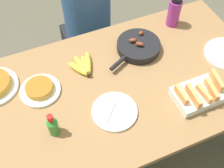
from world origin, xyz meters
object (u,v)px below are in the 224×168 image
(melon_tray, at_px, (199,94))
(frittata_plate_side, at_px, (40,89))
(banana_bunch, at_px, (84,66))
(skillet, at_px, (138,46))
(water_bottle, at_px, (174,12))
(hot_sauce_bottle, at_px, (53,125))
(empty_plate_near_front, at_px, (114,111))
(person_figure, at_px, (89,31))

(melon_tray, relative_size, frittata_plate_side, 1.22)
(frittata_plate_side, bearing_deg, banana_bunch, 12.93)
(skillet, bearing_deg, melon_tray, 81.77)
(water_bottle, relative_size, hot_sauce_bottle, 1.38)
(skillet, bearing_deg, hot_sauce_bottle, 2.58)
(empty_plate_near_front, relative_size, water_bottle, 1.13)
(melon_tray, xyz_separation_m, skillet, (-0.14, 0.43, -0.01))
(frittata_plate_side, relative_size, person_figure, 0.17)
(empty_plate_near_front, bearing_deg, skillet, 48.81)
(water_bottle, bearing_deg, banana_bunch, -168.69)
(empty_plate_near_front, relative_size, person_figure, 0.18)
(frittata_plate_side, distance_m, person_figure, 0.81)
(empty_plate_near_front, bearing_deg, person_figure, 79.13)
(banana_bunch, height_order, skillet, skillet)
(skillet, relative_size, person_figure, 0.28)
(frittata_plate_side, distance_m, hot_sauce_bottle, 0.26)
(hot_sauce_bottle, bearing_deg, person_figure, 61.17)
(person_figure, bearing_deg, frittata_plate_side, -128.34)
(melon_tray, distance_m, person_figure, 1.04)
(melon_tray, height_order, water_bottle, water_bottle)
(empty_plate_near_front, distance_m, person_figure, 0.92)
(melon_tray, relative_size, water_bottle, 1.29)
(frittata_plate_side, height_order, person_figure, person_figure)
(empty_plate_near_front, bearing_deg, water_bottle, 37.53)
(banana_bunch, height_order, water_bottle, water_bottle)
(melon_tray, height_order, hot_sauce_bottle, hot_sauce_bottle)
(melon_tray, bearing_deg, frittata_plate_side, 154.18)
(frittata_plate_side, relative_size, empty_plate_near_front, 0.93)
(melon_tray, height_order, person_figure, person_figure)
(melon_tray, distance_m, empty_plate_near_front, 0.44)
(water_bottle, bearing_deg, skillet, -158.32)
(banana_bunch, distance_m, person_figure, 0.64)
(melon_tray, distance_m, water_bottle, 0.58)
(banana_bunch, bearing_deg, hot_sauce_bottle, -129.45)
(banana_bunch, bearing_deg, water_bottle, 11.31)
(melon_tray, relative_size, person_figure, 0.21)
(banana_bunch, xyz_separation_m, melon_tray, (0.48, -0.42, 0.02))
(skillet, distance_m, water_bottle, 0.33)
(frittata_plate_side, bearing_deg, person_figure, 51.66)
(hot_sauce_bottle, height_order, person_figure, person_figure)
(skillet, relative_size, frittata_plate_side, 1.65)
(skillet, xyz_separation_m, empty_plate_near_front, (-0.30, -0.34, -0.02))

